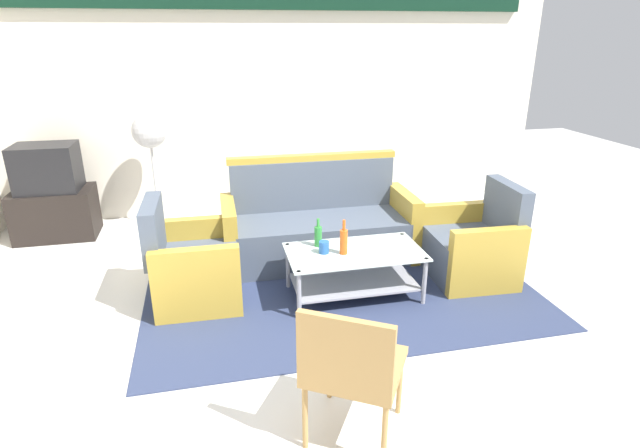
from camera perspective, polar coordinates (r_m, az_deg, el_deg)
name	(u,v)px	position (r m, az deg, el deg)	size (l,w,h in m)	color
ground_plane	(352,337)	(3.77, 3.65, -12.60)	(14.00, 14.00, 0.00)	silver
wall_back	(282,86)	(6.15, -4.26, 15.31)	(6.52, 0.19, 2.80)	silver
rug	(340,288)	(4.40, 2.22, -7.21)	(3.24, 2.11, 0.01)	#2D3856
couch	(318,228)	(4.84, -0.19, -0.40)	(1.81, 0.76, 0.96)	#4C5666
armchair_left	(193,267)	(4.23, -14.12, -4.77)	(0.71, 0.77, 0.85)	#4C5666
armchair_right	(473,247)	(4.68, 16.86, -2.52)	(0.73, 0.79, 0.85)	#4C5666
coffee_table	(354,266)	(4.17, 3.88, -4.80)	(1.10, 0.60, 0.40)	silver
bottle_orange	(344,241)	(4.02, 2.69, -1.93)	(0.06, 0.06, 0.29)	#D85919
bottle_green	(318,236)	(4.16, -0.21, -1.33)	(0.06, 0.06, 0.24)	#2D8C38
cup	(324,247)	(4.05, 0.46, -2.63)	(0.08, 0.08, 0.10)	#2659A5
tv_stand	(56,214)	(6.06, -27.64, 1.05)	(0.80, 0.50, 0.52)	black
television	(47,168)	(5.94, -28.44, 5.60)	(0.61, 0.46, 0.48)	black
pedestal_fan	(150,138)	(5.73, -18.63, 9.18)	(0.36, 0.36, 1.27)	#2D2D33
wicker_chair	(351,365)	(2.67, 3.54, -15.54)	(0.66, 0.66, 0.84)	#AD844C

